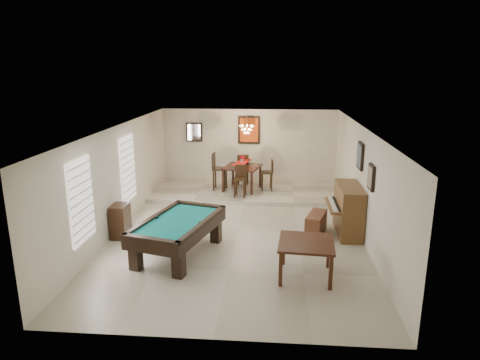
# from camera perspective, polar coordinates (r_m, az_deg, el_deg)

# --- Properties ---
(ground_plane) EXTENTS (6.00, 9.00, 0.02)m
(ground_plane) POSITION_cam_1_polar(r_m,az_deg,el_deg) (10.88, -0.25, -6.73)
(ground_plane) COLOR beige
(wall_back) EXTENTS (6.00, 0.04, 2.60)m
(wall_back) POSITION_cam_1_polar(r_m,az_deg,el_deg) (14.85, 1.20, 4.42)
(wall_back) COLOR silver
(wall_back) RESTS_ON ground_plane
(wall_front) EXTENTS (6.00, 0.04, 2.60)m
(wall_front) POSITION_cam_1_polar(r_m,az_deg,el_deg) (6.26, -3.80, -10.71)
(wall_front) COLOR silver
(wall_front) RESTS_ON ground_plane
(wall_left) EXTENTS (0.04, 9.00, 2.60)m
(wall_left) POSITION_cam_1_polar(r_m,az_deg,el_deg) (11.13, -15.85, 0.27)
(wall_left) COLOR silver
(wall_left) RESTS_ON ground_plane
(wall_right) EXTENTS (0.04, 9.00, 2.60)m
(wall_right) POSITION_cam_1_polar(r_m,az_deg,el_deg) (10.65, 16.03, -0.38)
(wall_right) COLOR silver
(wall_right) RESTS_ON ground_plane
(ceiling) EXTENTS (6.00, 9.00, 0.04)m
(ceiling) POSITION_cam_1_polar(r_m,az_deg,el_deg) (10.21, -0.27, 7.01)
(ceiling) COLOR white
(ceiling) RESTS_ON wall_back
(dining_step) EXTENTS (6.00, 2.50, 0.12)m
(dining_step) POSITION_cam_1_polar(r_m,az_deg,el_deg) (13.93, 0.87, -1.54)
(dining_step) COLOR beige
(dining_step) RESTS_ON ground_plane
(window_left_front) EXTENTS (0.06, 1.00, 1.70)m
(window_left_front) POSITION_cam_1_polar(r_m,az_deg,el_deg) (9.14, -20.41, -2.61)
(window_left_front) COLOR white
(window_left_front) RESTS_ON wall_left
(window_left_rear) EXTENTS (0.06, 1.00, 1.70)m
(window_left_rear) POSITION_cam_1_polar(r_m,az_deg,el_deg) (11.64, -14.74, 1.49)
(window_left_rear) COLOR white
(window_left_rear) RESTS_ON wall_left
(pool_table) EXTENTS (1.85, 2.60, 0.78)m
(pool_table) POSITION_cam_1_polar(r_m,az_deg,el_deg) (9.48, -8.19, -7.64)
(pool_table) COLOR black
(pool_table) RESTS_ON ground_plane
(square_table) EXTENTS (1.13, 1.13, 0.73)m
(square_table) POSITION_cam_1_polar(r_m,az_deg,el_deg) (8.58, 8.75, -10.38)
(square_table) COLOR #32170C
(square_table) RESTS_ON ground_plane
(upright_piano) EXTENTS (0.82, 1.46, 1.21)m
(upright_piano) POSITION_cam_1_polar(r_m,az_deg,el_deg) (10.78, 13.53, -3.88)
(upright_piano) COLOR brown
(upright_piano) RESTS_ON ground_plane
(piano_bench) EXTENTS (0.62, 0.99, 0.51)m
(piano_bench) POSITION_cam_1_polar(r_m,az_deg,el_deg) (10.74, 10.10, -5.74)
(piano_bench) COLOR brown
(piano_bench) RESTS_ON ground_plane
(apothecary_chest) EXTENTS (0.36, 0.54, 0.82)m
(apothecary_chest) POSITION_cam_1_polar(r_m,az_deg,el_deg) (10.70, -15.65, -5.30)
(apothecary_chest) COLOR black
(apothecary_chest) RESTS_ON ground_plane
(dining_table) EXTENTS (1.32, 1.32, 0.90)m
(dining_table) POSITION_cam_1_polar(r_m,az_deg,el_deg) (13.81, 0.26, 0.52)
(dining_table) COLOR black
(dining_table) RESTS_ON dining_step
(flower_vase) EXTENTS (0.14, 0.14, 0.22)m
(flower_vase) POSITION_cam_1_polar(r_m,az_deg,el_deg) (13.68, 0.27, 2.81)
(flower_vase) COLOR #A90E1A
(flower_vase) RESTS_ON dining_table
(dining_chair_south) EXTENTS (0.39, 0.39, 0.97)m
(dining_chair_south) POSITION_cam_1_polar(r_m,az_deg,el_deg) (13.06, 0.02, -0.17)
(dining_chair_south) COLOR black
(dining_chair_south) RESTS_ON dining_step
(dining_chair_north) EXTENTS (0.41, 0.41, 1.03)m
(dining_chair_north) POSITION_cam_1_polar(r_m,az_deg,el_deg) (14.54, 0.39, 1.52)
(dining_chair_north) COLOR black
(dining_chair_north) RESTS_ON dining_step
(dining_chair_west) EXTENTS (0.47, 0.47, 1.20)m
(dining_chair_west) POSITION_cam_1_polar(r_m,az_deg,el_deg) (13.81, -2.70, 1.14)
(dining_chair_west) COLOR black
(dining_chair_west) RESTS_ON dining_step
(dining_chair_east) EXTENTS (0.41, 0.41, 1.01)m
(dining_chair_east) POSITION_cam_1_polar(r_m,az_deg,el_deg) (13.81, 3.57, 0.72)
(dining_chair_east) COLOR black
(dining_chair_east) RESTS_ON dining_step
(chandelier) EXTENTS (0.44, 0.44, 0.60)m
(chandelier) POSITION_cam_1_polar(r_m,az_deg,el_deg) (13.43, 0.89, 7.19)
(chandelier) COLOR #FFE5B2
(chandelier) RESTS_ON ceiling
(back_painting) EXTENTS (0.75, 0.06, 0.95)m
(back_painting) POSITION_cam_1_polar(r_m,az_deg,el_deg) (14.72, 1.21, 6.69)
(back_painting) COLOR #D84C14
(back_painting) RESTS_ON wall_back
(back_mirror) EXTENTS (0.55, 0.06, 0.65)m
(back_mirror) POSITION_cam_1_polar(r_m,az_deg,el_deg) (14.96, -6.12, 6.36)
(back_mirror) COLOR white
(back_mirror) RESTS_ON wall_back
(right_picture_upper) EXTENTS (0.06, 0.55, 0.65)m
(right_picture_upper) POSITION_cam_1_polar(r_m,az_deg,el_deg) (10.80, 15.75, 3.12)
(right_picture_upper) COLOR slate
(right_picture_upper) RESTS_ON wall_right
(right_picture_lower) EXTENTS (0.06, 0.45, 0.55)m
(right_picture_lower) POSITION_cam_1_polar(r_m,az_deg,el_deg) (9.60, 17.10, 0.36)
(right_picture_lower) COLOR gray
(right_picture_lower) RESTS_ON wall_right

